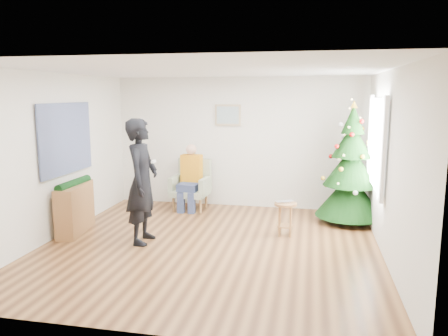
% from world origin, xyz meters
% --- Properties ---
extents(floor, '(5.00, 5.00, 0.00)m').
position_xyz_m(floor, '(0.00, 0.00, 0.00)').
color(floor, brown).
rests_on(floor, ground).
extents(ceiling, '(5.00, 5.00, 0.00)m').
position_xyz_m(ceiling, '(0.00, 0.00, 2.60)').
color(ceiling, white).
rests_on(ceiling, wall_back).
extents(wall_back, '(5.00, 0.00, 5.00)m').
position_xyz_m(wall_back, '(0.00, 2.50, 1.30)').
color(wall_back, silver).
rests_on(wall_back, floor).
extents(wall_front, '(5.00, 0.00, 5.00)m').
position_xyz_m(wall_front, '(0.00, -2.50, 1.30)').
color(wall_front, silver).
rests_on(wall_front, floor).
extents(wall_left, '(0.00, 5.00, 5.00)m').
position_xyz_m(wall_left, '(-2.50, 0.00, 1.30)').
color(wall_left, silver).
rests_on(wall_left, floor).
extents(wall_right, '(0.00, 5.00, 5.00)m').
position_xyz_m(wall_right, '(2.50, 0.00, 1.30)').
color(wall_right, silver).
rests_on(wall_right, floor).
extents(window_panel, '(0.04, 1.30, 1.40)m').
position_xyz_m(window_panel, '(2.47, 1.00, 1.50)').
color(window_panel, white).
rests_on(window_panel, wall_right).
extents(curtains, '(0.05, 1.75, 1.50)m').
position_xyz_m(curtains, '(2.44, 1.00, 1.50)').
color(curtains, white).
rests_on(curtains, wall_right).
extents(christmas_tree, '(1.19, 1.19, 2.16)m').
position_xyz_m(christmas_tree, '(2.15, 1.75, 0.97)').
color(christmas_tree, '#3F2816').
rests_on(christmas_tree, floor).
extents(stool, '(0.36, 0.36, 0.54)m').
position_xyz_m(stool, '(1.08, 0.75, 0.28)').
color(stool, brown).
rests_on(stool, floor).
extents(laptop, '(0.35, 0.31, 0.02)m').
position_xyz_m(laptop, '(1.08, 0.75, 0.55)').
color(laptop, silver).
rests_on(laptop, stool).
extents(armchair, '(0.77, 0.71, 0.98)m').
position_xyz_m(armchair, '(-0.86, 2.06, 0.36)').
color(armchair, gray).
rests_on(armchair, floor).
extents(seated_person, '(0.42, 0.60, 1.29)m').
position_xyz_m(seated_person, '(-0.87, 2.01, 0.66)').
color(seated_person, navy).
rests_on(seated_person, armchair).
extents(standing_man, '(0.49, 0.72, 1.91)m').
position_xyz_m(standing_man, '(-1.05, -0.00, 0.95)').
color(standing_man, black).
rests_on(standing_man, floor).
extents(game_controller, '(0.04, 0.13, 0.04)m').
position_xyz_m(game_controller, '(-0.85, -0.03, 1.27)').
color(game_controller, white).
rests_on(game_controller, standing_man).
extents(console, '(0.45, 1.03, 0.80)m').
position_xyz_m(console, '(-2.33, 0.22, 0.40)').
color(console, brown).
rests_on(console, floor).
extents(garland, '(0.14, 0.90, 0.14)m').
position_xyz_m(garland, '(-2.33, 0.22, 0.82)').
color(garland, black).
rests_on(garland, console).
extents(tapestry, '(0.03, 1.50, 1.15)m').
position_xyz_m(tapestry, '(-2.46, 0.30, 1.55)').
color(tapestry, black).
rests_on(tapestry, wall_left).
extents(framed_picture, '(0.52, 0.05, 0.42)m').
position_xyz_m(framed_picture, '(-0.20, 2.46, 1.85)').
color(framed_picture, tan).
rests_on(framed_picture, wall_back).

